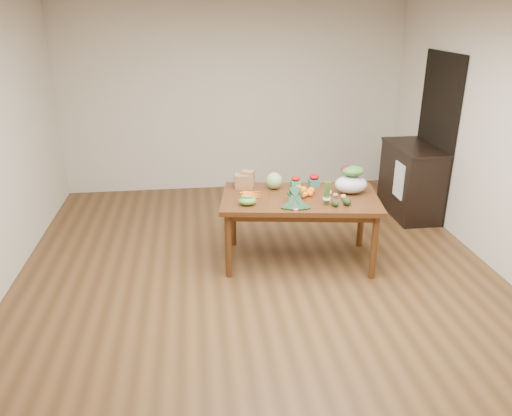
{
  "coord_description": "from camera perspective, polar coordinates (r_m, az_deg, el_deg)",
  "views": [
    {
      "loc": [
        -0.61,
        -4.34,
        2.59
      ],
      "look_at": [
        -0.05,
        0.0,
        0.83
      ],
      "focal_mm": 35.0,
      "sensor_mm": 36.0,
      "label": 1
    }
  ],
  "objects": [
    {
      "name": "salad_bag",
      "position": [
        5.4,
        10.82,
        3.07
      ],
      "size": [
        0.38,
        0.31,
        0.27
      ],
      "primitive_type": null,
      "rotation": [
        0.0,
        0.0,
        -0.15
      ],
      "color": "silver",
      "rests_on": "dining_table"
    },
    {
      "name": "potato_d",
      "position": [
        5.36,
        8.35,
        1.85
      ],
      "size": [
        0.05,
        0.05,
        0.05
      ],
      "primitive_type": "ellipsoid",
      "color": "#D8AE7D",
      "rests_on": "dining_table"
    },
    {
      "name": "dish_towel",
      "position": [
        6.61,
        16.0,
        3.05
      ],
      "size": [
        0.02,
        0.28,
        0.45
      ],
      "primitive_type": "cube",
      "color": "white",
      "rests_on": "cabinet"
    },
    {
      "name": "snap_pea_bag",
      "position": [
        5.0,
        -0.97,
        0.81
      ],
      "size": [
        0.18,
        0.14,
        0.08
      ],
      "primitive_type": "ellipsoid",
      "color": "#4B9733",
      "rests_on": "dining_table"
    },
    {
      "name": "kale_bunch",
      "position": [
        4.95,
        4.54,
        1.0
      ],
      "size": [
        0.38,
        0.44,
        0.16
      ],
      "primitive_type": null,
      "rotation": [
        0.0,
        0.0,
        -0.15
      ],
      "color": "black",
      "rests_on": "dining_table"
    },
    {
      "name": "avocado_a",
      "position": [
        5.03,
        9.04,
        0.55
      ],
      "size": [
        0.09,
        0.11,
        0.07
      ],
      "primitive_type": "ellipsoid",
      "rotation": [
        0.0,
        0.0,
        0.3
      ],
      "color": "black",
      "rests_on": "dining_table"
    },
    {
      "name": "orange_b",
      "position": [
        5.35,
        5.46,
        2.09
      ],
      "size": [
        0.07,
        0.07,
        0.07
      ],
      "primitive_type": "sphere",
      "color": "orange",
      "rests_on": "dining_table"
    },
    {
      "name": "cabbage",
      "position": [
        5.45,
        2.09,
        3.13
      ],
      "size": [
        0.18,
        0.18,
        0.18
      ],
      "primitive_type": "sphere",
      "color": "#95AF65",
      "rests_on": "dining_table"
    },
    {
      "name": "potato_c",
      "position": [
        5.29,
        9.07,
        1.48
      ],
      "size": [
        0.05,
        0.04,
        0.04
      ],
      "primitive_type": "ellipsoid",
      "color": "tan",
      "rests_on": "dining_table"
    },
    {
      "name": "doorway_dark",
      "position": [
        6.87,
        19.84,
        7.65
      ],
      "size": [
        0.02,
        1.0,
        2.1
      ],
      "primitive_type": "cube",
      "color": "black",
      "rests_on": "floor"
    },
    {
      "name": "strawberry_basket_b",
      "position": [
        5.59,
        6.65,
        3.08
      ],
      "size": [
        0.13,
        0.13,
        0.1
      ],
      "primitive_type": null,
      "rotation": [
        0.0,
        0.0,
        -0.15
      ],
      "color": "red",
      "rests_on": "dining_table"
    },
    {
      "name": "strawberry_basket_a",
      "position": [
        5.55,
        4.54,
        2.95
      ],
      "size": [
        0.11,
        0.11,
        0.09
      ],
      "primitive_type": null,
      "rotation": [
        0.0,
        0.0,
        -0.15
      ],
      "color": "red",
      "rests_on": "dining_table"
    },
    {
      "name": "orange_c",
      "position": [
        5.33,
        6.33,
        1.99
      ],
      "size": [
        0.08,
        0.08,
        0.08
      ],
      "primitive_type": "sphere",
      "color": "orange",
      "rests_on": "dining_table"
    },
    {
      "name": "mandarin_cluster",
      "position": [
        5.26,
        5.4,
        1.87
      ],
      "size": [
        0.2,
        0.2,
        0.09
      ],
      "primitive_type": null,
      "rotation": [
        0.0,
        0.0,
        -0.15
      ],
      "color": "orange",
      "rests_on": "dining_table"
    },
    {
      "name": "room_walls",
      "position": [
        4.55,
        0.66,
        6.08
      ],
      "size": [
        5.02,
        6.02,
        2.7
      ],
      "color": "beige",
      "rests_on": "floor"
    },
    {
      "name": "dining_table",
      "position": [
        5.4,
        4.93,
        -2.4
      ],
      "size": [
        1.75,
        1.14,
        0.75
      ],
      "primitive_type": "cube",
      "rotation": [
        0.0,
        0.0,
        -0.15
      ],
      "color": "#522B13",
      "rests_on": "floor"
    },
    {
      "name": "potato_b",
      "position": [
        5.23,
        8.19,
        1.32
      ],
      "size": [
        0.06,
        0.05,
        0.05
      ],
      "primitive_type": "ellipsoid",
      "color": "#D6C17B",
      "rests_on": "dining_table"
    },
    {
      "name": "potato_a",
      "position": [
        5.32,
        8.36,
        1.69
      ],
      "size": [
        0.05,
        0.05,
        0.04
      ],
      "primitive_type": "ellipsoid",
      "color": "tan",
      "rests_on": "dining_table"
    },
    {
      "name": "floor",
      "position": [
        5.09,
        0.6,
        -8.7
      ],
      "size": [
        6.0,
        6.0,
        0.0
      ],
      "primitive_type": "plane",
      "color": "brown",
      "rests_on": "ground"
    },
    {
      "name": "carrots",
      "position": [
        5.25,
        -0.56,
        1.55
      ],
      "size": [
        0.25,
        0.25,
        0.03
      ],
      "primitive_type": null,
      "rotation": [
        0.0,
        0.0,
        -0.15
      ],
      "color": "#FF5415",
      "rests_on": "dining_table"
    },
    {
      "name": "avocado_b",
      "position": [
        5.08,
        10.31,
        0.74
      ],
      "size": [
        0.11,
        0.14,
        0.08
      ],
      "primitive_type": "ellipsoid",
      "rotation": [
        0.0,
        0.0,
        0.3
      ],
      "color": "black",
      "rests_on": "dining_table"
    },
    {
      "name": "potato_e",
      "position": [
        5.25,
        9.96,
        1.3
      ],
      "size": [
        0.06,
        0.05,
        0.05
      ],
      "primitive_type": "ellipsoid",
      "color": "tan",
      "rests_on": "dining_table"
    },
    {
      "name": "asparagus_bundle",
      "position": [
        5.03,
        8.12,
        1.72
      ],
      "size": [
        0.1,
        0.13,
        0.26
      ],
      "primitive_type": null,
      "rotation": [
        0.15,
        0.0,
        -0.15
      ],
      "color": "#5C883E",
      "rests_on": "dining_table"
    },
    {
      "name": "cabinet",
      "position": [
        6.91,
        17.29,
        3.03
      ],
      "size": [
        0.52,
        1.02,
        0.94
      ],
      "primitive_type": "cube",
      "color": "black",
      "rests_on": "floor"
    },
    {
      "name": "paper_bag",
      "position": [
        5.47,
        -1.41,
        3.27
      ],
      "size": [
        0.29,
        0.25,
        0.19
      ],
      "primitive_type": null,
      "rotation": [
        0.0,
        0.0,
        -0.15
      ],
      "color": "#8C5B3E",
      "rests_on": "dining_table"
    },
    {
      "name": "orange_a",
      "position": [
        5.37,
        4.92,
        2.24
      ],
      "size": [
        0.08,
        0.08,
        0.08
      ],
      "primitive_type": "sphere",
      "color": "#E1530D",
      "rests_on": "dining_table"
    }
  ]
}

